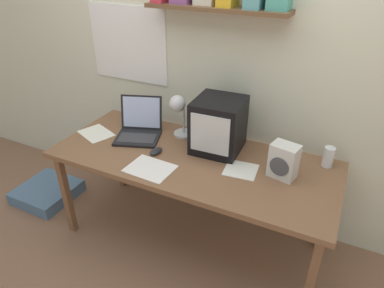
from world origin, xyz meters
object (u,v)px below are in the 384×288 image
(loose_paper_near_laptop, at_px, (241,170))
(crt_monitor, at_px, (218,125))
(laptop, at_px, (139,126))
(desk_lamp, at_px, (179,109))
(open_notebook, at_px, (96,133))
(space_heater, at_px, (284,161))
(floor_cushion, at_px, (47,192))
(computer_mouse, at_px, (156,151))
(printed_handout, at_px, (150,168))
(corner_desk, at_px, (192,164))
(juice_glass, at_px, (328,158))

(loose_paper_near_laptop, bearing_deg, crt_monitor, 141.96)
(laptop, relative_size, desk_lamp, 1.19)
(desk_lamp, xyz_separation_m, open_notebook, (-0.57, -0.21, -0.22))
(desk_lamp, distance_m, loose_paper_near_laptop, 0.61)
(crt_monitor, relative_size, laptop, 0.91)
(space_heater, bearing_deg, floor_cushion, -162.76)
(laptop, bearing_deg, computer_mouse, -54.94)
(space_heater, relative_size, printed_handout, 0.73)
(crt_monitor, relative_size, open_notebook, 1.18)
(open_notebook, bearing_deg, space_heater, 2.61)
(corner_desk, distance_m, crt_monitor, 0.31)
(laptop, relative_size, printed_handout, 1.33)
(juice_glass, bearing_deg, desk_lamp, -175.49)
(corner_desk, bearing_deg, juice_glass, 19.31)
(computer_mouse, xyz_separation_m, printed_handout, (0.06, -0.17, -0.01))
(crt_monitor, xyz_separation_m, printed_handout, (-0.28, -0.41, -0.17))
(laptop, relative_size, loose_paper_near_laptop, 1.82)
(floor_cushion, bearing_deg, space_heater, 4.81)
(corner_desk, relative_size, crt_monitor, 5.24)
(open_notebook, height_order, printed_handout, same)
(laptop, relative_size, space_heater, 1.83)
(floor_cushion, bearing_deg, computer_mouse, 2.92)
(printed_handout, xyz_separation_m, loose_paper_near_laptop, (0.51, 0.23, 0.00))
(juice_glass, height_order, open_notebook, juice_glass)
(desk_lamp, relative_size, floor_cushion, 0.72)
(corner_desk, bearing_deg, open_notebook, -178.94)
(desk_lamp, bearing_deg, juice_glass, 11.97)
(corner_desk, xyz_separation_m, open_notebook, (-0.77, -0.01, 0.06))
(desk_lamp, distance_m, juice_glass, 1.01)
(laptop, distance_m, printed_handout, 0.46)
(juice_glass, relative_size, computer_mouse, 1.15)
(desk_lamp, bearing_deg, printed_handout, -79.48)
(corner_desk, bearing_deg, computer_mouse, -166.29)
(space_heater, xyz_separation_m, floor_cushion, (-1.91, -0.16, -0.77))
(desk_lamp, xyz_separation_m, floor_cushion, (-1.14, -0.31, -0.88))
(printed_handout, bearing_deg, computer_mouse, 109.63)
(corner_desk, bearing_deg, crt_monitor, 59.14)
(computer_mouse, height_order, floor_cushion, computer_mouse)
(laptop, bearing_deg, open_notebook, -176.14)
(desk_lamp, bearing_deg, space_heater, -3.88)
(crt_monitor, xyz_separation_m, space_heater, (0.46, -0.13, -0.07))
(laptop, bearing_deg, printed_handout, -68.20)
(juice_glass, height_order, computer_mouse, juice_glass)
(printed_handout, height_order, floor_cushion, printed_handout)
(floor_cushion, bearing_deg, open_notebook, 9.95)
(space_heater, bearing_deg, open_notebook, -164.96)
(laptop, bearing_deg, loose_paper_near_laptop, -27.42)
(open_notebook, distance_m, printed_handout, 0.64)
(corner_desk, bearing_deg, floor_cushion, -175.14)
(desk_lamp, relative_size, computer_mouse, 2.85)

